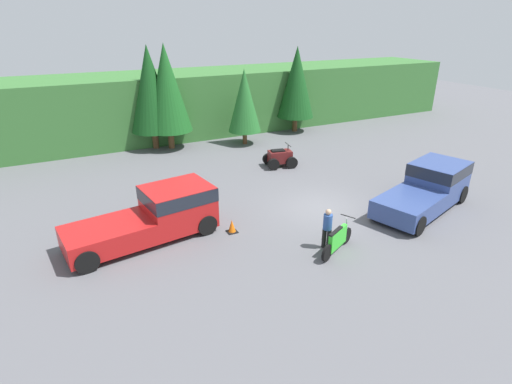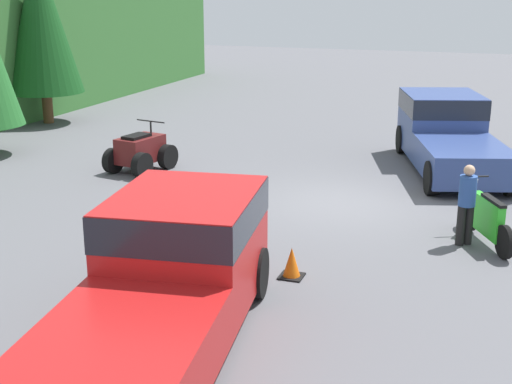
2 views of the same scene
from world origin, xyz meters
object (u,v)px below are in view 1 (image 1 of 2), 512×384
(pickup_truck_red, at_px, (157,213))
(quad_atv, at_px, (280,158))
(traffic_cone, at_px, (232,226))
(rider_person, at_px, (327,227))
(dirt_bike, at_px, (337,240))
(pickup_truck_second, at_px, (429,186))

(pickup_truck_red, height_order, quad_atv, pickup_truck_red)
(quad_atv, relative_size, traffic_cone, 3.64)
(rider_person, relative_size, traffic_cone, 2.94)
(traffic_cone, bearing_deg, rider_person, -45.23)
(dirt_bike, bearing_deg, pickup_truck_second, -13.76)
(rider_person, bearing_deg, dirt_bike, -103.11)
(quad_atv, bearing_deg, rider_person, -98.01)
(dirt_bike, bearing_deg, traffic_cone, 106.80)
(pickup_truck_second, xyz_separation_m, rider_person, (-6.35, -0.94, -0.13))
(dirt_bike, bearing_deg, quad_atv, 46.89)
(pickup_truck_second, bearing_deg, pickup_truck_red, 149.12)
(dirt_bike, height_order, quad_atv, quad_atv)
(pickup_truck_red, distance_m, dirt_bike, 7.02)
(pickup_truck_red, distance_m, quad_atv, 9.83)
(quad_atv, xyz_separation_m, traffic_cone, (-5.71, -6.04, -0.27))
(dirt_bike, distance_m, traffic_cone, 4.28)
(traffic_cone, bearing_deg, pickup_truck_red, 159.46)
(dirt_bike, relative_size, quad_atv, 1.03)
(dirt_bike, height_order, traffic_cone, dirt_bike)
(rider_person, height_order, traffic_cone, rider_person)
(dirt_bike, relative_size, traffic_cone, 3.74)
(pickup_truck_second, bearing_deg, quad_atv, 95.67)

